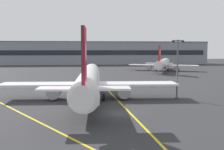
# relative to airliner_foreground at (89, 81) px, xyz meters

# --- Properties ---
(ground_plane) EXTENTS (400.00, 400.00, 0.00)m
(ground_plane) POSITION_rel_airliner_foreground_xyz_m (3.89, -11.27, -3.37)
(ground_plane) COLOR #2D2D30
(taxiway_centreline) EXTENTS (9.88, 179.76, 0.01)m
(taxiway_centreline) POSITION_rel_airliner_foreground_xyz_m (3.89, 18.73, -3.37)
(taxiway_centreline) COLOR yellow
(taxiway_centreline) RESTS_ON ground
(taxiway_lead_in_stripe) EXTENTS (32.78, 50.58, 0.01)m
(taxiway_lead_in_stripe) POSITION_rel_airliner_foreground_xyz_m (-10.11, -9.27, -3.37)
(taxiway_lead_in_stripe) COLOR yellow
(taxiway_lead_in_stripe) RESTS_ON ground
(airliner_foreground) EXTENTS (32.23, 41.52, 11.65)m
(airliner_foreground) POSITION_rel_airliner_foreground_xyz_m (0.00, 0.00, 0.00)
(airliner_foreground) COLOR white
(airliner_foreground) RESTS_ON ground
(airliner_background) EXTENTS (27.87, 35.07, 10.32)m
(airliner_background) POSITION_rel_airliner_foreground_xyz_m (31.90, 59.57, -0.38)
(airliner_background) COLOR white
(airliner_background) RESTS_ON ground
(apron_lamp_post) EXTENTS (2.24, 0.90, 10.70)m
(apron_lamp_post) POSITION_rel_airliner_foreground_xyz_m (16.03, -1.00, 2.27)
(apron_lamp_post) COLOR #515156
(apron_lamp_post) RESTS_ON ground
(terminal_building) EXTENTS (126.25, 12.40, 13.46)m
(terminal_building) POSITION_rel_airliner_foreground_xyz_m (10.40, 111.41, 3.37)
(terminal_building) COLOR gray
(terminal_building) RESTS_ON ground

